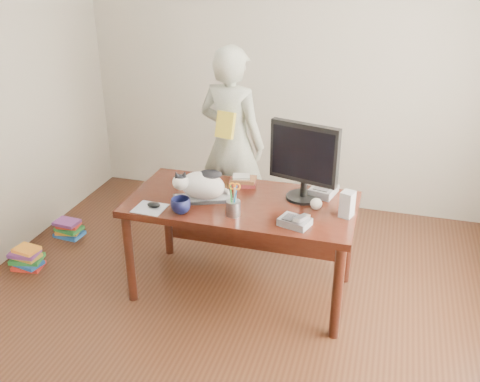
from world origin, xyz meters
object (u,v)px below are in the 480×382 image
phone (295,221)px  calculator (324,190)px  book_stack (243,181)px  person (232,143)px  speaker (347,204)px  baseball (316,204)px  pen_cup (233,206)px  mouse (154,205)px  book_pile_b (69,229)px  keyboard (203,198)px  monitor (304,158)px  coffee_mug (181,206)px  cat (201,184)px  book_pile_a (27,258)px  desk (245,215)px

phone → calculator: size_ratio=0.91×
book_stack → person: (-0.28, 0.63, 0.05)m
speaker → person: person is taller
phone → baseball: size_ratio=2.76×
pen_cup → mouse: bearing=-175.4°
calculator → person: bearing=157.6°
baseball → book_pile_b: baseball is taller
baseball → book_stack: bearing=157.1°
keyboard → monitor: 0.76m
pen_cup → baseball: (0.51, 0.24, -0.03)m
mouse → calculator: 1.22m
calculator → person: 1.09m
monitor → book_pile_b: size_ratio=2.17×
coffee_mug → calculator: (0.88, 0.56, -0.02)m
cat → book_pile_a: bearing=161.9°
cat → book_pile_b: size_ratio=1.52×
desk → monitor: (0.40, 0.07, 0.46)m
keyboard → book_stack: bearing=35.7°
cat → speaker: 1.01m
baseball → book_pile_a: bearing=-174.5°
speaker → person: size_ratio=0.11×
cat → mouse: (-0.27, -0.20, -0.10)m
coffee_mug → phone: (0.77, 0.04, -0.02)m
monitor → baseball: monitor is taller
book_stack → book_pile_a: 1.88m
keyboard → cat: 0.11m
monitor → phone: monitor is taller
monitor → phone: size_ratio=2.51×
baseball → mouse: bearing=-164.9°
keyboard → book_pile_b: size_ratio=1.75×
monitor → book_pile_a: bearing=-155.7°
person → keyboard: bearing=108.8°
keyboard → speaker: bearing=-21.2°
desk → baseball: (0.52, -0.06, 0.19)m
person → baseball: bearing=148.6°
keyboard → calculator: (0.80, 0.33, 0.02)m
desk → book_pile_a: desk is taller
coffee_mug → book_pile_b: (-1.38, 0.64, -0.73)m
phone → speaker: 0.38m
desk → phone: phone is taller
phone → person: person is taller
book_pile_b → desk: bearing=-9.0°
book_pile_b → phone: bearing=-15.5°
pen_cup → speaker: (0.72, 0.20, 0.02)m
monitor → person: (-0.75, 0.76, -0.23)m
phone → speaker: size_ratio=1.25×
speaker → book_pile_b: bearing=-171.1°
keyboard → coffee_mug: (-0.08, -0.23, 0.04)m
keyboard → book_stack: 0.38m
desk → cat: size_ratio=4.07×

